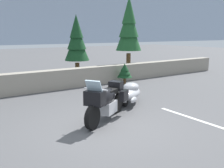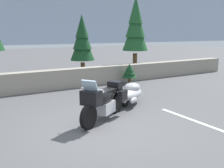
# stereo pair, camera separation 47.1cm
# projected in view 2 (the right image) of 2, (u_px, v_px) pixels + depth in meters

# --- Properties ---
(ground_plane) EXTENTS (80.00, 80.00, 0.00)m
(ground_plane) POSITION_uv_depth(u_px,v_px,m) (100.00, 126.00, 7.00)
(ground_plane) COLOR #4C4C4F
(stone_guard_wall) EXTENTS (24.00, 0.67, 0.90)m
(stone_guard_wall) POSITION_uv_depth(u_px,v_px,m) (48.00, 80.00, 11.48)
(stone_guard_wall) COLOR gray
(stone_guard_wall) RESTS_ON ground
(touring_motorcycle) EXTENTS (2.05, 1.44, 1.33)m
(touring_motorcycle) POSITION_uv_depth(u_px,v_px,m) (104.00, 100.00, 7.41)
(touring_motorcycle) COLOR black
(touring_motorcycle) RESTS_ON ground
(car_shaped_trailer) EXTENTS (2.07, 1.45, 0.76)m
(car_shaped_trailer) POSITION_uv_depth(u_px,v_px,m) (130.00, 93.00, 9.14)
(car_shaped_trailer) COLOR black
(car_shaped_trailer) RESTS_ON ground
(pine_tree_secondary) EXTENTS (1.53, 1.53, 4.73)m
(pine_tree_secondary) POSITION_uv_depth(u_px,v_px,m) (135.00, 26.00, 14.88)
(pine_tree_secondary) COLOR brown
(pine_tree_secondary) RESTS_ON ground
(pine_tree_far_right) EXTENTS (1.29, 1.29, 3.52)m
(pine_tree_far_right) POSITION_uv_depth(u_px,v_px,m) (82.00, 40.00, 13.19)
(pine_tree_far_right) COLOR brown
(pine_tree_far_right) RESTS_ON ground
(pine_sapling_farther) EXTENTS (0.77, 0.77, 1.04)m
(pine_sapling_farther) POSITION_uv_depth(u_px,v_px,m) (130.00, 71.00, 12.79)
(pine_sapling_farther) COLOR brown
(pine_sapling_farther) RESTS_ON ground
(parking_stripe_marker) EXTENTS (0.12, 3.60, 0.01)m
(parking_stripe_marker) POSITION_uv_depth(u_px,v_px,m) (207.00, 125.00, 7.06)
(parking_stripe_marker) COLOR silver
(parking_stripe_marker) RESTS_ON ground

